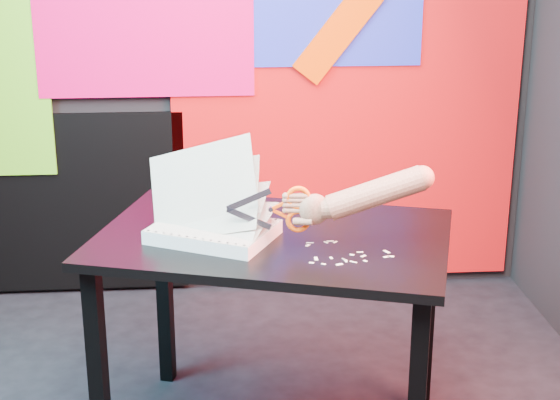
{
  "coord_description": "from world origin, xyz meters",
  "views": [
    {
      "loc": [
        0.05,
        -2.35,
        1.7
      ],
      "look_at": [
        0.24,
        0.18,
        0.87
      ],
      "focal_mm": 55.0,
      "sensor_mm": 36.0,
      "label": 1
    }
  ],
  "objects": [
    {
      "name": "room",
      "position": [
        0.0,
        0.0,
        1.35
      ],
      "size": [
        3.01,
        3.01,
        2.71
      ],
      "color": "black",
      "rests_on": "ground"
    },
    {
      "name": "printout_stack",
      "position": [
        0.03,
        0.17,
        0.78
      ],
      "size": [
        0.44,
        0.4,
        0.34
      ],
      "rotation": [
        0.0,
        0.0,
        -0.47
      ],
      "color": "white",
      "rests_on": "work_table"
    },
    {
      "name": "paper_clippings",
      "position": [
        0.43,
        -0.0,
        0.75
      ],
      "size": [
        0.26,
        0.2,
        0.0
      ],
      "color": "#E7ECCB",
      "rests_on": "work_table"
    },
    {
      "name": "hand_forearm",
      "position": [
        0.49,
        0.05,
        0.92
      ],
      "size": [
        0.44,
        0.11,
        0.19
      ],
      "rotation": [
        0.0,
        0.0,
        -0.09
      ],
      "color": "tan",
      "rests_on": "work_table"
    },
    {
      "name": "backdrop",
      "position": [
        0.06,
        1.46,
        0.96
      ],
      "size": [
        2.88,
        0.05,
        2.08
      ],
      "color": "red",
      "rests_on": "ground"
    },
    {
      "name": "work_table",
      "position": [
        0.22,
        0.2,
        0.65
      ],
      "size": [
        1.26,
        1.02,
        0.75
      ],
      "rotation": [
        0.0,
        0.0,
        -0.29
      ],
      "color": "black",
      "rests_on": "ground"
    },
    {
      "name": "scissors",
      "position": [
        0.27,
        0.07,
        0.88
      ],
      "size": [
        0.25,
        0.03,
        0.15
      ],
      "rotation": [
        0.0,
        0.0,
        -0.09
      ],
      "color": "#A9B4CE",
      "rests_on": "printout_stack"
    }
  ]
}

